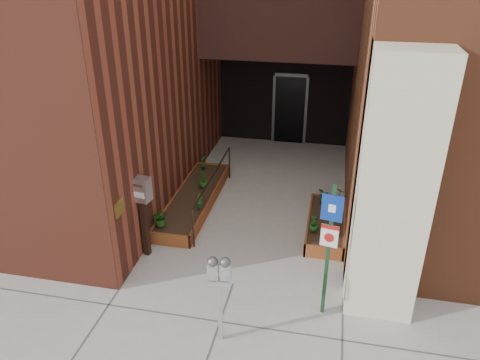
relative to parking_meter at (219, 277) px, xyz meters
The scene contains 14 objects.
ground 1.82m from the parking_meter, 94.45° to the left, with size 80.00×80.00×0.00m, color #9E9991.
planter_left 4.51m from the parking_meter, 112.21° to the left, with size 0.90×3.60×0.30m.
planter_right 4.00m from the parking_meter, 67.19° to the left, with size 0.80×2.20×0.30m.
handrail 4.19m from the parking_meter, 106.10° to the left, with size 0.04×3.34×0.90m.
parking_meter is the anchor object (origin of this frame).
sign_post 1.83m from the parking_meter, 31.24° to the left, with size 0.33×0.10×2.45m.
payment_dropbox 2.78m from the parking_meter, 136.15° to the left, with size 0.38×0.31×1.72m.
shrub_left_a 3.28m from the parking_meter, 126.91° to the left, with size 0.37×0.37×0.41m, color #1E4F16.
shrub_left_b 3.80m from the parking_meter, 111.37° to the left, with size 0.18×0.18×0.33m, color #1C6220.
shrub_left_c 4.76m from the parking_meter, 108.97° to the left, with size 0.23×0.23×0.41m, color #235217.
shrub_left_d 5.82m from the parking_meter, 108.39° to the left, with size 0.20×0.20×0.38m, color #195A1A.
shrub_right_a 3.35m from the parking_meter, 67.57° to the left, with size 0.19×0.19×0.35m, color #185418.
shrub_right_b 4.74m from the parking_meter, 68.11° to the left, with size 0.20×0.20×0.37m, color #1A5117.
shrub_right_c 4.58m from the parking_meter, 72.19° to the left, with size 0.28×0.28×0.31m, color #18551E.
Camera 1 is at (1.53, -6.70, 5.59)m, focal length 35.00 mm.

